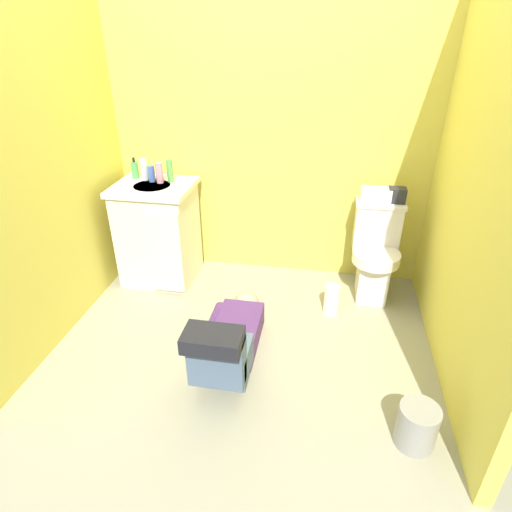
# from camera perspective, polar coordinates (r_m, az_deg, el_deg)

# --- Properties ---
(ground_plane) EXTENTS (2.98, 2.95, 0.04)m
(ground_plane) POSITION_cam_1_polar(r_m,az_deg,el_deg) (3.02, -1.34, -10.98)
(ground_plane) COLOR #9B967C
(wall_back) EXTENTS (2.64, 0.08, 2.40)m
(wall_back) POSITION_cam_1_polar(r_m,az_deg,el_deg) (3.40, 1.91, 16.73)
(wall_back) COLOR #DECE4C
(wall_back) RESTS_ON ground_plane
(wall_left) EXTENTS (0.08, 1.95, 2.40)m
(wall_left) POSITION_cam_1_polar(r_m,az_deg,el_deg) (2.95, -27.33, 11.75)
(wall_left) COLOR #DECE4C
(wall_left) RESTS_ON ground_plane
(wall_right) EXTENTS (0.08, 1.95, 2.40)m
(wall_right) POSITION_cam_1_polar(r_m,az_deg,el_deg) (2.51, 28.64, 8.84)
(wall_right) COLOR #DECE4C
(wall_right) RESTS_ON ground_plane
(toilet) EXTENTS (0.36, 0.46, 0.75)m
(toilet) POSITION_cam_1_polar(r_m,az_deg,el_deg) (3.38, 15.63, 0.46)
(toilet) COLOR silver
(toilet) RESTS_ON ground_plane
(vanity_cabinet) EXTENTS (0.60, 0.53, 0.82)m
(vanity_cabinet) POSITION_cam_1_polar(r_m,az_deg,el_deg) (3.54, -12.88, 3.14)
(vanity_cabinet) COLOR beige
(vanity_cabinet) RESTS_ON ground_plane
(faucet) EXTENTS (0.02, 0.02, 0.10)m
(faucet) POSITION_cam_1_polar(r_m,az_deg,el_deg) (3.51, -12.86, 10.83)
(faucet) COLOR silver
(faucet) RESTS_ON vanity_cabinet
(person_plumber) EXTENTS (0.39, 1.06, 0.52)m
(person_plumber) POSITION_cam_1_polar(r_m,az_deg,el_deg) (2.71, -3.56, -11.11)
(person_plumber) COLOR #512D6B
(person_plumber) RESTS_ON ground_plane
(tissue_box) EXTENTS (0.22, 0.11, 0.10)m
(tissue_box) POSITION_cam_1_polar(r_m,az_deg,el_deg) (3.28, 15.74, 7.93)
(tissue_box) COLOR silver
(tissue_box) RESTS_ON toilet
(toiletry_bag) EXTENTS (0.12, 0.09, 0.11)m
(toiletry_bag) POSITION_cam_1_polar(r_m,az_deg,el_deg) (3.30, 18.35, 7.74)
(toiletry_bag) COLOR #26262D
(toiletry_bag) RESTS_ON toilet
(soap_dispenser) EXTENTS (0.06, 0.06, 0.17)m
(soap_dispenser) POSITION_cam_1_polar(r_m,az_deg,el_deg) (3.56, -15.90, 11.03)
(soap_dispenser) COLOR #47A553
(soap_dispenser) RESTS_ON vanity_cabinet
(bottle_clear) EXTENTS (0.05, 0.05, 0.17)m
(bottle_clear) POSITION_cam_1_polar(r_m,az_deg,el_deg) (3.49, -14.74, 11.13)
(bottle_clear) COLOR silver
(bottle_clear) RESTS_ON vanity_cabinet
(bottle_blue) EXTENTS (0.05, 0.05, 0.12)m
(bottle_blue) POSITION_cam_1_polar(r_m,az_deg,el_deg) (3.45, -13.81, 10.65)
(bottle_blue) COLOR #405FB7
(bottle_blue) RESTS_ON vanity_cabinet
(bottle_pink) EXTENTS (0.05, 0.05, 0.16)m
(bottle_pink) POSITION_cam_1_polar(r_m,az_deg,el_deg) (3.40, -12.82, 10.81)
(bottle_pink) COLOR pink
(bottle_pink) RESTS_ON vanity_cabinet
(bottle_green) EXTENTS (0.05, 0.05, 0.18)m
(bottle_green) POSITION_cam_1_polar(r_m,az_deg,el_deg) (3.40, -11.47, 11.12)
(bottle_green) COLOR #539748
(bottle_green) RESTS_ON vanity_cabinet
(trash_can) EXTENTS (0.20, 0.20, 0.24)m
(trash_can) POSITION_cam_1_polar(r_m,az_deg,el_deg) (2.46, 20.72, -20.49)
(trash_can) COLOR gray
(trash_can) RESTS_ON ground_plane
(paper_towel_roll) EXTENTS (0.11, 0.11, 0.23)m
(paper_towel_roll) POSITION_cam_1_polar(r_m,az_deg,el_deg) (3.21, 10.08, -5.74)
(paper_towel_roll) COLOR white
(paper_towel_roll) RESTS_ON ground_plane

